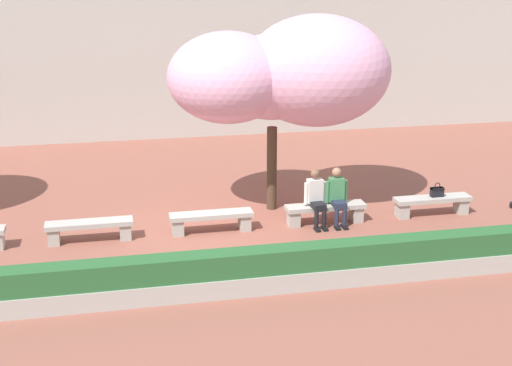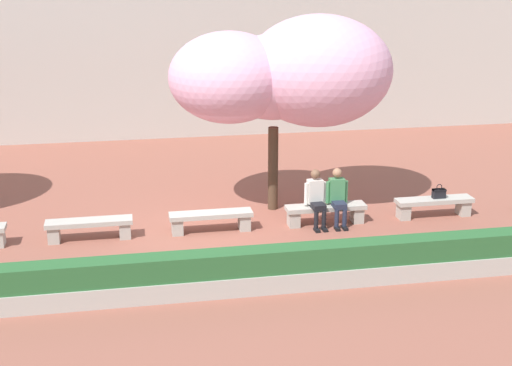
{
  "view_description": "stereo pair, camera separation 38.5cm",
  "coord_description": "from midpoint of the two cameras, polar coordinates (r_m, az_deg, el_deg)",
  "views": [
    {
      "loc": [
        -2.11,
        -14.52,
        5.69
      ],
      "look_at": [
        1.04,
        0.2,
        1.0
      ],
      "focal_mm": 50.0,
      "sensor_mm": 36.0,
      "label": 1
    },
    {
      "loc": [
        -1.73,
        -14.6,
        5.69
      ],
      "look_at": [
        1.04,
        0.2,
        1.0
      ],
      "focal_mm": 50.0,
      "sensor_mm": 36.0,
      "label": 2
    }
  ],
  "objects": [
    {
      "name": "handbag",
      "position": [
        17.05,
        13.66,
        -0.65
      ],
      "size": [
        0.3,
        0.15,
        0.34
      ],
      "color": "black",
      "rests_on": "stone_bench_east_end"
    },
    {
      "name": "building_facade",
      "position": [
        25.57,
        -7.97,
        13.48
      ],
      "size": [
        28.0,
        4.0,
        8.12
      ],
      "primitive_type": "cube",
      "color": "#B7B2A8",
      "rests_on": "ground"
    },
    {
      "name": "stone_bench_center",
      "position": [
        15.65,
        -4.3,
        -2.89
      ],
      "size": [
        1.82,
        0.43,
        0.45
      ],
      "color": "#ADA89E",
      "rests_on": "ground"
    },
    {
      "name": "stone_bench_near_west",
      "position": [
        15.54,
        -13.87,
        -3.51
      ],
      "size": [
        1.82,
        0.43,
        0.45
      ],
      "color": "#ADA89E",
      "rests_on": "ground"
    },
    {
      "name": "person_seated_left",
      "position": [
        15.93,
        4.14,
        -1.01
      ],
      "size": [
        0.51,
        0.7,
        1.29
      ],
      "color": "black",
      "rests_on": "ground"
    },
    {
      "name": "stone_bench_near_east",
      "position": [
        16.17,
        4.89,
        -2.22
      ],
      "size": [
        1.82,
        0.43,
        0.45
      ],
      "color": "#ADA89E",
      "rests_on": "ground"
    },
    {
      "name": "planter_hedge_foreground",
      "position": [
        12.8,
        -2.38,
        -7.2
      ],
      "size": [
        16.39,
        0.5,
        0.8
      ],
      "color": "#ADA89E",
      "rests_on": "ground"
    },
    {
      "name": "person_seated_right",
      "position": [
        16.07,
        5.83,
        -0.89
      ],
      "size": [
        0.51,
        0.69,
        1.29
      ],
      "color": "black",
      "rests_on": "ground"
    },
    {
      "name": "cherry_tree_main",
      "position": [
        16.39,
        1.37,
        8.71
      ],
      "size": [
        5.11,
        3.14,
        4.58
      ],
      "color": "#473323",
      "rests_on": "ground"
    },
    {
      "name": "stone_bench_east_end",
      "position": [
        17.09,
        13.29,
        -1.55
      ],
      "size": [
        1.82,
        0.43,
        0.45
      ],
      "color": "#ADA89E",
      "rests_on": "ground"
    },
    {
      "name": "ground_plane",
      "position": [
        15.75,
        -4.27,
        -3.93
      ],
      "size": [
        100.0,
        100.0,
        0.0
      ],
      "primitive_type": "plane",
      "color": "#8E5142"
    }
  ]
}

